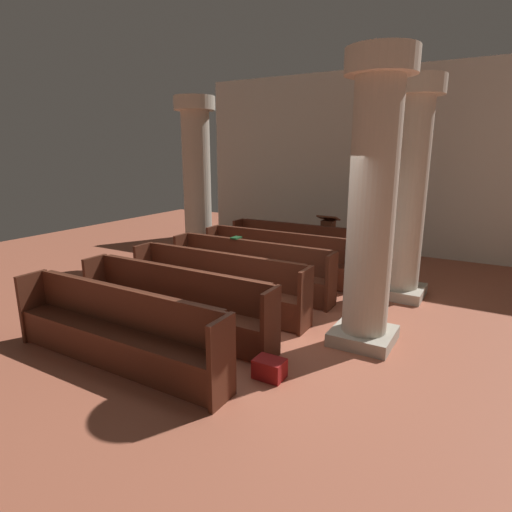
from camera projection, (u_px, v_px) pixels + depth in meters
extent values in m
plane|color=#AD5B42|center=(262.00, 335.00, 5.99)|extent=(19.20, 19.20, 0.00)
cube|color=silver|center=(382.00, 163.00, 10.53)|extent=(10.00, 0.16, 4.50)
cube|color=#562819|center=(298.00, 248.00, 9.44)|extent=(3.09, 0.38, 0.05)
cube|color=#562819|center=(301.00, 235.00, 9.51)|extent=(3.09, 0.04, 0.49)
cube|color=#492215|center=(302.00, 224.00, 9.49)|extent=(2.96, 0.06, 0.02)
cube|color=#4E2416|center=(239.00, 239.00, 10.20)|extent=(0.06, 0.44, 0.94)
cube|color=#4E2416|center=(367.00, 255.00, 8.66)|extent=(0.06, 0.44, 0.94)
cube|color=#522618|center=(294.00, 259.00, 9.34)|extent=(3.09, 0.03, 0.39)
cube|color=#562819|center=(276.00, 258.00, 8.56)|extent=(3.09, 0.38, 0.05)
cube|color=#562819|center=(280.00, 244.00, 8.63)|extent=(3.09, 0.04, 0.49)
cube|color=#492215|center=(281.00, 232.00, 8.62)|extent=(2.96, 0.06, 0.02)
cube|color=#4E2416|center=(213.00, 247.00, 9.32)|extent=(0.06, 0.44, 0.94)
cube|color=#4E2416|center=(351.00, 267.00, 7.78)|extent=(0.06, 0.44, 0.94)
cube|color=#522618|center=(272.00, 270.00, 8.47)|extent=(3.09, 0.03, 0.39)
cube|color=#562819|center=(249.00, 270.00, 7.68)|extent=(3.09, 0.38, 0.05)
cube|color=#562819|center=(254.00, 254.00, 7.76)|extent=(3.09, 0.04, 0.49)
cube|color=#492215|center=(255.00, 241.00, 7.74)|extent=(2.96, 0.06, 0.02)
cube|color=#4E2416|center=(183.00, 257.00, 8.45)|extent=(0.06, 0.44, 0.94)
cube|color=#4E2416|center=(331.00, 281.00, 6.90)|extent=(0.06, 0.44, 0.94)
cube|color=#522618|center=(244.00, 284.00, 7.59)|extent=(3.09, 0.03, 0.39)
cube|color=#562819|center=(216.00, 286.00, 6.81)|extent=(3.09, 0.38, 0.05)
cube|color=#562819|center=(222.00, 267.00, 6.88)|extent=(3.09, 0.04, 0.49)
cube|color=#492215|center=(223.00, 253.00, 6.87)|extent=(2.96, 0.06, 0.02)
cube|color=#4E2416|center=(145.00, 270.00, 7.57)|extent=(0.06, 0.44, 0.94)
cube|color=#4E2416|center=(305.00, 300.00, 6.03)|extent=(0.06, 0.44, 0.94)
cube|color=#522618|center=(210.00, 302.00, 6.72)|extent=(3.09, 0.03, 0.39)
cube|color=#562819|center=(173.00, 306.00, 5.93)|extent=(3.09, 0.38, 0.05)
cube|color=#562819|center=(180.00, 285.00, 6.01)|extent=(3.09, 0.05, 0.49)
cube|color=#492215|center=(181.00, 268.00, 5.99)|extent=(2.96, 0.06, 0.02)
cube|color=#4E2416|center=(97.00, 285.00, 6.70)|extent=(0.06, 0.44, 0.94)
cube|color=#4E2416|center=(271.00, 326.00, 5.15)|extent=(0.06, 0.44, 0.94)
cube|color=#522618|center=(165.00, 324.00, 5.84)|extent=(3.09, 0.03, 0.39)
cube|color=#562819|center=(114.00, 333.00, 5.06)|extent=(3.09, 0.38, 0.05)
cube|color=#562819|center=(123.00, 307.00, 5.13)|extent=(3.09, 0.04, 0.49)
cube|color=#492215|center=(125.00, 288.00, 5.12)|extent=(2.96, 0.06, 0.02)
cube|color=#4E2416|center=(35.00, 306.00, 5.82)|extent=(0.06, 0.44, 0.94)
cube|color=#4E2416|center=(222.00, 362.00, 4.28)|extent=(0.06, 0.44, 0.94)
cube|color=#522618|center=(104.00, 355.00, 4.97)|extent=(3.09, 0.03, 0.39)
cube|color=#B6AD9A|center=(399.00, 291.00, 7.63)|extent=(0.86, 0.86, 0.18)
cylinder|color=beige|center=(407.00, 196.00, 7.21)|extent=(0.64, 0.64, 3.25)
cylinder|color=beige|center=(417.00, 85.00, 6.77)|extent=(0.93, 0.93, 0.30)
cube|color=#B6AD9A|center=(199.00, 255.00, 10.22)|extent=(0.86, 0.86, 0.18)
cylinder|color=beige|center=(197.00, 184.00, 9.80)|extent=(0.64, 0.64, 3.25)
cylinder|color=beige|center=(194.00, 103.00, 9.37)|extent=(0.93, 0.93, 0.30)
cube|color=#B6AD9A|center=(363.00, 336.00, 5.78)|extent=(0.81, 0.81, 0.18)
cylinder|color=beige|center=(371.00, 212.00, 5.36)|extent=(0.60, 0.60, 3.25)
cylinder|color=beige|center=(382.00, 61.00, 4.92)|extent=(0.87, 0.87, 0.30)
cube|color=#562B1A|center=(327.00, 258.00, 10.16)|extent=(0.45, 0.45, 0.06)
cube|color=brown|center=(328.00, 240.00, 10.05)|extent=(0.28, 0.28, 0.95)
cube|color=brown|center=(328.00, 218.00, 9.92)|extent=(0.48, 0.35, 0.15)
cube|color=#194723|center=(236.00, 238.00, 7.94)|extent=(0.14, 0.21, 0.03)
cube|color=maroon|center=(269.00, 369.00, 4.86)|extent=(0.35, 0.26, 0.23)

